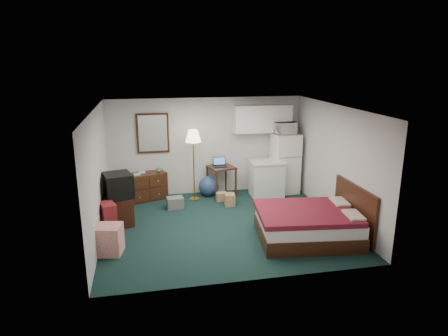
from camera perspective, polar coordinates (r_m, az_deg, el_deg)
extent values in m
cube|color=black|center=(8.64, -0.08, -8.15)|extent=(5.00, 4.50, 0.01)
cube|color=silver|center=(7.97, -0.09, 8.56)|extent=(5.00, 4.50, 0.01)
cube|color=silver|center=(10.37, -2.55, 3.13)|extent=(5.00, 0.01, 2.50)
cube|color=silver|center=(6.14, 4.11, -5.65)|extent=(5.00, 0.01, 2.50)
cube|color=silver|center=(8.12, -17.65, -1.07)|extent=(0.01, 4.50, 2.50)
cube|color=silver|center=(9.03, 15.65, 0.72)|extent=(0.01, 4.50, 2.50)
sphere|color=navy|center=(10.35, -2.19, -2.57)|extent=(0.66, 0.66, 0.52)
imported|color=white|center=(10.40, 8.61, 5.89)|extent=(0.56, 0.31, 0.38)
imported|color=#996A47|center=(10.01, -12.78, -0.42)|extent=(0.15, 0.04, 0.21)
imported|color=#996A47|center=(10.15, -12.17, -0.09)|extent=(0.17, 0.02, 0.23)
imported|color=#4E9944|center=(10.17, -9.37, -0.22)|extent=(0.13, 0.10, 0.12)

